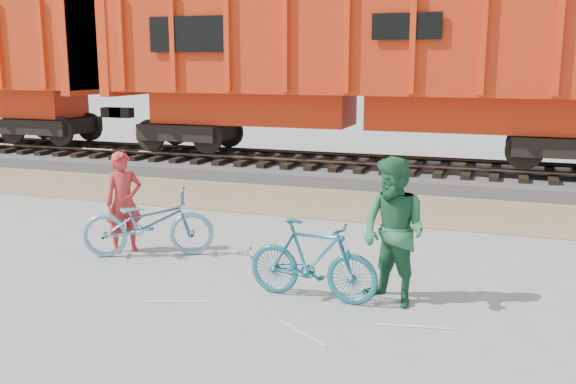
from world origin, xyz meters
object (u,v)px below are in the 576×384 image
(bicycle_blue, at_px, (148,223))
(person_man, at_px, (394,232))
(person_solo, at_px, (124,202))
(bicycle_teal, at_px, (313,260))
(hopper_car_center, at_px, (361,63))

(bicycle_blue, distance_m, person_man, 4.11)
(person_solo, bearing_deg, bicycle_teal, -63.54)
(person_solo, relative_size, person_man, 0.87)
(hopper_car_center, relative_size, bicycle_blue, 6.82)
(bicycle_blue, relative_size, bicycle_teal, 1.17)
(bicycle_blue, bearing_deg, person_solo, 54.13)
(bicycle_blue, bearing_deg, person_man, -125.51)
(hopper_car_center, xyz_separation_m, person_solo, (-2.01, -8.05, -2.19))
(hopper_car_center, bearing_deg, person_man, -74.33)
(bicycle_teal, bearing_deg, person_solo, 76.69)
(bicycle_blue, bearing_deg, hopper_car_center, -35.06)
(bicycle_teal, relative_size, person_solo, 1.07)
(bicycle_teal, xyz_separation_m, person_solo, (-3.52, 1.08, 0.29))
(bicycle_blue, height_order, person_solo, person_solo)
(hopper_car_center, height_order, bicycle_teal, hopper_car_center)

